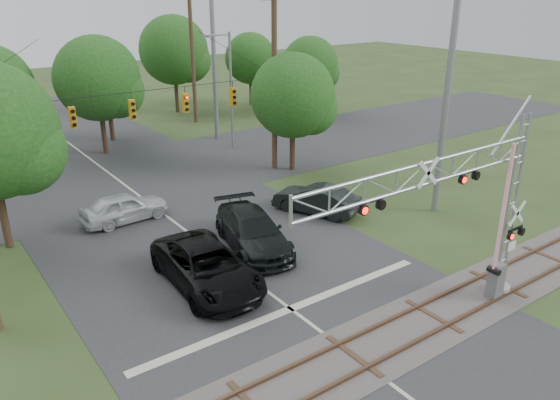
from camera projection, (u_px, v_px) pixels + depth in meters
ground at (399, 391)px, 16.52m from camera, size 160.00×160.00×0.00m
road_main at (230, 264)px, 24.07m from camera, size 14.00×90.00×0.02m
road_cross at (116, 179)px, 34.64m from camera, size 90.00×12.00×0.02m
railroad_track at (354, 356)px, 18.02m from camera, size 90.00×3.20×0.17m
crossing_gantry at (462, 206)px, 18.48m from camera, size 10.97×0.92×7.23m
traffic_signal_span at (148, 98)px, 30.06m from camera, size 19.34×0.36×11.50m
pickup_black at (207, 267)px, 22.04m from camera, size 3.20×6.35×1.72m
car_dark at (253, 231)px, 25.22m from camera, size 3.77×6.34×1.72m
sedan_silver at (124, 207)px, 28.20m from camera, size 4.57×2.03×1.53m
suv_dark at (316, 199)px, 29.25m from camera, size 3.43×4.92×1.54m
streetlight at (229, 85)px, 39.56m from camera, size 2.25×0.23×8.45m
utility_poles at (165, 76)px, 32.37m from camera, size 25.63×26.62×13.73m
treeline at (61, 80)px, 38.35m from camera, size 52.88×29.70×9.47m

